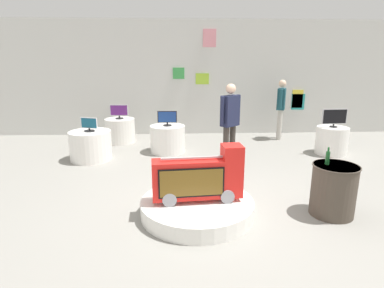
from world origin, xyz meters
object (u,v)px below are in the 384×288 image
at_px(tv_on_right_rear, 334,117).
at_px(shopper_browsing_rear, 230,119).
at_px(novelty_firetruck_tv, 199,178).
at_px(tv_on_left_rear, 119,111).
at_px(main_display_pedestal, 197,207).
at_px(bottle_on_side_table, 328,157).
at_px(display_pedestal_left_rear, 120,131).
at_px(display_pedestal_far_right, 168,139).
at_px(side_table_round, 333,190).
at_px(shopper_browsing_near_truck, 281,105).
at_px(display_pedestal_right_rear, 332,141).
at_px(tv_on_center_rear, 89,124).
at_px(tv_on_far_right, 167,118).
at_px(display_pedestal_center_rear, 91,145).

xyz_separation_m(tv_on_right_rear, shopper_browsing_rear, (-2.53, -0.76, 0.12)).
bearing_deg(novelty_firetruck_tv, tv_on_left_rear, 113.49).
height_order(main_display_pedestal, bottle_on_side_table, bottle_on_side_table).
relative_size(novelty_firetruck_tv, display_pedestal_left_rear, 1.62).
bearing_deg(novelty_firetruck_tv, display_pedestal_left_rear, 113.47).
bearing_deg(novelty_firetruck_tv, bottle_on_side_table, -0.66).
distance_m(tv_on_right_rear, display_pedestal_far_right, 3.88).
bearing_deg(side_table_round, main_display_pedestal, 177.71).
bearing_deg(display_pedestal_left_rear, shopper_browsing_rear, -38.86).
distance_m(display_pedestal_left_rear, display_pedestal_far_right, 1.62).
distance_m(tv_on_left_rear, shopper_browsing_near_truck, 4.36).
xyz_separation_m(display_pedestal_right_rear, tv_on_right_rear, (-0.00, -0.00, 0.55)).
relative_size(main_display_pedestal, shopper_browsing_rear, 0.94).
relative_size(tv_on_center_rear, tv_on_far_right, 0.84).
distance_m(main_display_pedestal, display_pedestal_right_rear, 4.40).
height_order(tv_on_left_rear, display_pedestal_far_right, tv_on_left_rear).
height_order(tv_on_center_rear, shopper_browsing_near_truck, shopper_browsing_near_truck).
distance_m(novelty_firetruck_tv, display_pedestal_left_rear, 4.58).
bearing_deg(novelty_firetruck_tv, shopper_browsing_near_truck, 59.94).
distance_m(novelty_firetruck_tv, shopper_browsing_rear, 2.29).
bearing_deg(novelty_firetruck_tv, display_pedestal_right_rear, 41.17).
height_order(bottle_on_side_table, shopper_browsing_near_truck, shopper_browsing_near_truck).
xyz_separation_m(novelty_firetruck_tv, side_table_round, (1.88, -0.07, -0.17)).
bearing_deg(side_table_round, bottle_on_side_table, 155.18).
height_order(display_pedestal_right_rear, tv_on_right_rear, tv_on_right_rear).
xyz_separation_m(display_pedestal_left_rear, tv_on_center_rear, (-0.38, -1.51, 0.47)).
distance_m(display_pedestal_right_rear, tv_on_far_right, 3.87).
distance_m(novelty_firetruck_tv, display_pedestal_center_rear, 3.48).
relative_size(tv_on_far_right, side_table_round, 0.62).
relative_size(tv_on_right_rear, display_pedestal_far_right, 0.72).
xyz_separation_m(display_pedestal_left_rear, tv_on_right_rear, (5.11, -1.32, 0.55)).
relative_size(main_display_pedestal, tv_on_center_rear, 4.19).
bearing_deg(shopper_browsing_rear, tv_on_right_rear, 16.76).
relative_size(display_pedestal_far_right, shopper_browsing_rear, 0.49).
xyz_separation_m(tv_on_left_rear, display_pedestal_far_right, (1.29, -0.97, -0.52)).
xyz_separation_m(tv_on_left_rear, shopper_browsing_near_truck, (4.35, 0.19, 0.11)).
relative_size(main_display_pedestal, display_pedestal_right_rear, 2.24).
height_order(display_pedestal_far_right, tv_on_far_right, tv_on_far_right).
bearing_deg(tv_on_center_rear, display_pedestal_center_rear, 106.58).
height_order(display_pedestal_center_rear, tv_on_center_rear, tv_on_center_rear).
distance_m(display_pedestal_far_right, shopper_browsing_rear, 1.83).
distance_m(tv_on_far_right, bottle_on_side_table, 3.97).
height_order(tv_on_right_rear, side_table_round, tv_on_right_rear).
xyz_separation_m(main_display_pedestal, display_pedestal_right_rear, (3.32, 2.88, 0.21)).
height_order(tv_on_center_rear, tv_on_right_rear, tv_on_right_rear).
xyz_separation_m(tv_on_far_right, bottle_on_side_table, (2.30, -3.23, 0.00)).
bearing_deg(display_pedestal_left_rear, bottle_on_side_table, -49.56).
xyz_separation_m(tv_on_far_right, side_table_round, (2.41, -3.28, -0.45)).
height_order(tv_on_center_rear, side_table_round, tv_on_center_rear).
relative_size(tv_on_center_rear, display_pedestal_far_right, 0.46).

